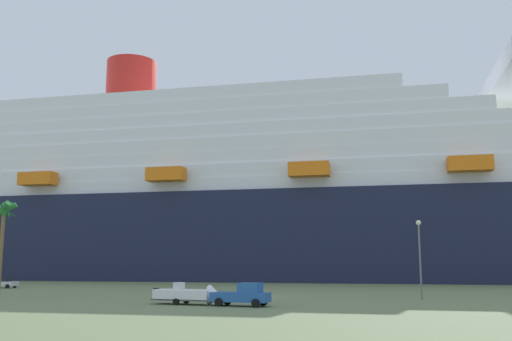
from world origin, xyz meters
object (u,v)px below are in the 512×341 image
(palm_tree, at_px, (3,218))
(parked_car_silver_sedan, at_px, (3,283))
(small_boat_on_trailer, at_px, (191,295))
(cruise_ship, at_px, (250,204))
(pickup_truck, at_px, (243,295))
(street_lamp, at_px, (420,248))

(palm_tree, bearing_deg, parked_car_silver_sedan, 120.60)
(small_boat_on_trailer, relative_size, parked_car_silver_sedan, 1.89)
(cruise_ship, relative_size, palm_tree, 22.10)
(small_boat_on_trailer, bearing_deg, pickup_truck, -13.33)
(small_boat_on_trailer, height_order, parked_car_silver_sedan, small_boat_on_trailer)
(pickup_truck, height_order, palm_tree, palm_tree)
(street_lamp, bearing_deg, pickup_truck, -148.45)
(small_boat_on_trailer, distance_m, palm_tree, 29.02)
(cruise_ship, bearing_deg, small_boat_on_trailer, -86.18)
(cruise_ship, xyz_separation_m, pickup_truck, (10.31, -74.57, -16.17))
(small_boat_on_trailer, bearing_deg, cruise_ship, 93.82)
(small_boat_on_trailer, bearing_deg, parked_car_silver_sedan, 142.57)
(pickup_truck, bearing_deg, palm_tree, 161.79)
(cruise_ship, distance_m, small_boat_on_trailer, 75.23)
(palm_tree, bearing_deg, pickup_truck, -18.21)
(pickup_truck, distance_m, small_boat_on_trailer, 5.57)
(pickup_truck, distance_m, street_lamp, 21.90)
(pickup_truck, height_order, parked_car_silver_sedan, pickup_truck)
(small_boat_on_trailer, xyz_separation_m, palm_tree, (-26.20, 9.12, 8.52))
(parked_car_silver_sedan, bearing_deg, small_boat_on_trailer, -37.43)
(cruise_ship, height_order, parked_car_silver_sedan, cruise_ship)
(parked_car_silver_sedan, bearing_deg, palm_tree, -59.40)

